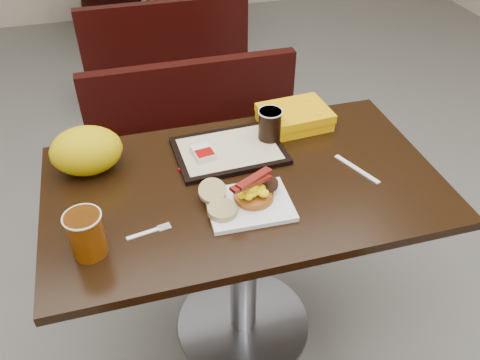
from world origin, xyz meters
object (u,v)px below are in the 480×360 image
object	(u,v)px
pancake_stack	(254,195)
tray	(229,151)
table_far	(149,8)
bench_far_s	(163,48)
coffee_cup_near	(86,235)
clamshell	(295,117)
coffee_cup_far	(270,125)
paper_bag	(86,151)
table_near	(244,263)
platter	(249,205)
hashbrown_sleeve_left	(203,153)
knife	(357,169)
bench_near_n	(202,154)
fork	(143,234)

from	to	relation	value
pancake_stack	tray	distance (m)	0.25
table_far	bench_far_s	xyz separation A→B (m)	(0.00, -0.70, -0.02)
coffee_cup_near	table_far	bearing A→B (deg)	80.52
tray	clamshell	distance (m)	0.28
bench_far_s	coffee_cup_near	size ratio (longest dim) A/B	7.88
clamshell	coffee_cup_far	bearing A→B (deg)	-151.38
pancake_stack	paper_bag	size ratio (longest dim) A/B	0.53
table_near	coffee_cup_far	size ratio (longest dim) A/B	11.64
coffee_cup_far	platter	bearing A→B (deg)	-117.93
hashbrown_sleeve_left	knife	bearing A→B (deg)	-29.83
knife	coffee_cup_far	xyz separation A→B (m)	(-0.22, 0.22, 0.07)
tray	clamshell	bearing A→B (deg)	18.67
bench_far_s	platter	distance (m)	2.05
tray	bench_near_n	bearing A→B (deg)	86.74
bench_near_n	coffee_cup_far	world-z (taller)	coffee_cup_far
bench_far_s	fork	xyz separation A→B (m)	(-0.33, -2.04, 0.39)
paper_bag	clamshell	bearing A→B (deg)	6.18
bench_near_n	clamshell	distance (m)	0.66
knife	coffee_cup_far	size ratio (longest dim) A/B	1.72
pancake_stack	coffee_cup_near	xyz separation A→B (m)	(-0.46, -0.08, 0.04)
table_far	pancake_stack	size ratio (longest dim) A/B	10.44
table_far	bench_far_s	world-z (taller)	table_far
table_near	bench_far_s	world-z (taller)	table_near
pancake_stack	knife	bearing A→B (deg)	9.33
bench_far_s	hashbrown_sleeve_left	distance (m)	1.81
platter	paper_bag	distance (m)	0.53
table_far	clamshell	size ratio (longest dim) A/B	5.10
table_far	hashbrown_sleeve_left	xyz separation A→B (m)	(-0.10, -2.46, 0.40)
platter	tray	bearing A→B (deg)	89.60
table_far	pancake_stack	distance (m)	2.73
knife	hashbrown_sleeve_left	bearing A→B (deg)	-134.17
bench_near_n	tray	xyz separation A→B (m)	(-0.01, -0.54, 0.40)
fork	tray	bearing A→B (deg)	33.01
knife	coffee_cup_near	bearing A→B (deg)	-103.29
bench_far_s	coffee_cup_far	world-z (taller)	coffee_cup_far
bench_far_s	bench_near_n	bearing A→B (deg)	-90.00
table_near	table_far	size ratio (longest dim) A/B	1.00
bench_near_n	pancake_stack	xyz separation A→B (m)	(0.00, -0.80, 0.42)
hashbrown_sleeve_left	clamshell	xyz separation A→B (m)	(0.35, 0.12, 0.00)
coffee_cup_near	coffee_cup_far	distance (m)	0.70
hashbrown_sleeve_left	bench_near_n	bearing A→B (deg)	71.96
coffee_cup_far	table_near	bearing A→B (deg)	-127.55
platter	clamshell	distance (m)	0.46
fork	coffee_cup_near	bearing A→B (deg)	-178.56
coffee_cup_far	paper_bag	distance (m)	0.59
table_near	clamshell	bearing A→B (deg)	45.05
bench_far_s	platter	bearing A→B (deg)	-90.48
table_near	bench_near_n	size ratio (longest dim) A/B	1.20
table_far	paper_bag	size ratio (longest dim) A/B	5.50
bench_near_n	coffee_cup_far	distance (m)	0.71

